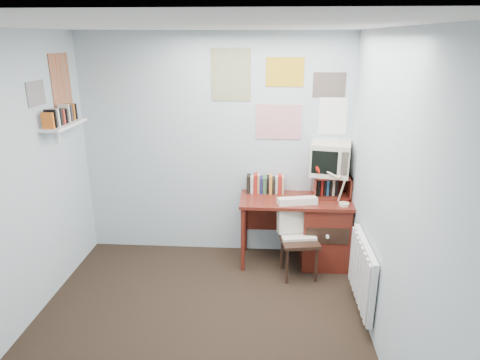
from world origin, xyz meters
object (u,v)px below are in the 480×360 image
Objects in this scene: desk_lamp at (345,188)px; wall_shelf at (64,125)px; crt_tv at (331,157)px; desk_chair at (299,241)px; desk at (319,229)px; radiator at (363,273)px; tv_riser at (331,185)px.

wall_shelf reaches higher than desk_lamp.
desk_lamp is 0.96× the size of crt_tv.
crt_tv is at bearing 43.83° from desk_chair.
radiator is at bearing -72.76° from desk.
desk is at bearing 107.24° from radiator.
crt_tv is at bearing 100.41° from radiator.
radiator is (0.17, -1.04, -0.47)m from tv_riser.
tv_riser reaches higher than desk.
desk_chair is 1.98× the size of crt_tv.
crt_tv reaches higher than desk.
wall_shelf is at bearing 172.71° from desk_chair.
desk_lamp is (0.46, 0.14, 0.55)m from desk_chair.
desk_chair is 0.97m from crt_tv.
desk_chair is 0.73m from tv_riser.
radiator is at bearing -59.21° from desk_chair.
tv_riser is 1.15m from radiator.
desk_lamp is at bearing 4.40° from wall_shelf.
desk_chair is at bearing 1.84° from wall_shelf.
desk_lamp is at bearing -36.64° from desk.
desk_lamp is at bearing 7.96° from desk_chair.
desk is 2.94× the size of crt_tv.
crt_tv is 2.75m from wall_shelf.
wall_shelf reaches higher than tv_riser.
wall_shelf is at bearing 169.11° from radiator.
tv_riser is 2.83m from wall_shelf.
radiator is at bearing -10.89° from wall_shelf.
crt_tv is at bearing 141.10° from tv_riser.
wall_shelf reaches higher than radiator.
crt_tv is (-0.02, 0.02, 0.32)m from tv_riser.
desk is 3.06× the size of desk_lamp.
desk_lamp is 0.63× the size of wall_shelf.
desk_chair is at bearing -127.59° from desk.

